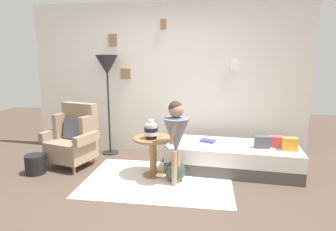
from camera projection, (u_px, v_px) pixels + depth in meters
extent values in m
plane|color=#4C3D33|center=(144.00, 202.00, 3.30)|extent=(12.00, 12.00, 0.00)
cube|color=silver|center=(168.00, 79.00, 4.94)|extent=(4.80, 0.10, 2.60)
cube|color=white|center=(235.00, 66.00, 4.68)|extent=(0.13, 0.02, 0.17)
cube|color=#B6B6AB|center=(235.00, 66.00, 4.68)|extent=(0.10, 0.01, 0.13)
cube|color=olive|center=(164.00, 24.00, 4.71)|extent=(0.10, 0.02, 0.16)
cube|color=#AFAFA9|center=(163.00, 24.00, 4.71)|extent=(0.08, 0.01, 0.13)
cube|color=olive|center=(113.00, 40.00, 4.89)|extent=(0.15, 0.02, 0.21)
cube|color=gray|center=(113.00, 40.00, 4.88)|extent=(0.12, 0.01, 0.16)
cube|color=olive|center=(126.00, 74.00, 4.97)|extent=(0.17, 0.02, 0.19)
cube|color=slate|center=(126.00, 74.00, 4.97)|extent=(0.14, 0.01, 0.15)
cube|color=silver|center=(158.00, 180.00, 3.88)|extent=(1.99, 1.38, 0.01)
cylinder|color=#9E7042|center=(50.00, 165.00, 4.28)|extent=(0.04, 0.04, 0.12)
cylinder|color=#9E7042|center=(74.00, 170.00, 4.09)|extent=(0.04, 0.04, 0.12)
cylinder|color=#9E7042|center=(71.00, 156.00, 4.69)|extent=(0.04, 0.04, 0.12)
cylinder|color=#9E7042|center=(94.00, 160.00, 4.49)|extent=(0.04, 0.04, 0.12)
cube|color=#8C725B|center=(71.00, 150.00, 4.35)|extent=(0.73, 0.70, 0.30)
cube|color=#8C725B|center=(80.00, 120.00, 4.47)|extent=(0.62, 0.30, 0.55)
cube|color=#8C725B|center=(62.00, 125.00, 4.47)|extent=(0.16, 0.32, 0.39)
cube|color=#8C725B|center=(88.00, 128.00, 4.27)|extent=(0.16, 0.32, 0.39)
cube|color=#8C725B|center=(53.00, 134.00, 4.42)|extent=(0.23, 0.51, 0.14)
cube|color=#8C725B|center=(87.00, 139.00, 4.16)|extent=(0.23, 0.51, 0.14)
cube|color=#474C56|center=(75.00, 129.00, 4.38)|extent=(0.39, 0.26, 0.33)
cube|color=#4C4742|center=(231.00, 164.00, 4.23)|extent=(1.96, 0.95, 0.18)
cube|color=white|center=(232.00, 152.00, 4.19)|extent=(1.96, 0.95, 0.22)
cube|color=orange|center=(290.00, 144.00, 3.88)|extent=(0.21, 0.13, 0.18)
cube|color=#D64C56|center=(276.00, 142.00, 4.04)|extent=(0.20, 0.15, 0.16)
cube|color=#474C56|center=(262.00, 142.00, 4.00)|extent=(0.21, 0.13, 0.17)
cylinder|color=olive|center=(153.00, 175.00, 4.04)|extent=(0.30, 0.30, 0.02)
cylinder|color=olive|center=(153.00, 157.00, 3.99)|extent=(0.10, 0.10, 0.52)
cylinder|color=olive|center=(153.00, 138.00, 3.94)|extent=(0.55, 0.55, 0.03)
cylinder|color=black|center=(151.00, 137.00, 3.87)|extent=(0.15, 0.15, 0.05)
cylinder|color=silver|center=(151.00, 133.00, 3.86)|extent=(0.19, 0.19, 0.05)
cylinder|color=black|center=(151.00, 129.00, 3.85)|extent=(0.19, 0.19, 0.05)
cylinder|color=silver|center=(151.00, 126.00, 3.84)|extent=(0.15, 0.15, 0.05)
cylinder|color=silver|center=(151.00, 122.00, 3.83)|extent=(0.07, 0.07, 0.06)
cylinder|color=black|center=(111.00, 152.00, 5.03)|extent=(0.28, 0.28, 0.02)
cylinder|color=black|center=(109.00, 107.00, 4.87)|extent=(0.03, 0.03, 1.61)
cone|color=#232328|center=(107.00, 65.00, 4.73)|extent=(0.38, 0.38, 0.33)
cylinder|color=#A37A60|center=(174.00, 169.00, 3.67)|extent=(0.07, 0.07, 0.48)
cylinder|color=#A37A60|center=(178.00, 166.00, 3.75)|extent=(0.07, 0.07, 0.48)
cone|color=slate|center=(176.00, 136.00, 3.62)|extent=(0.34, 0.34, 0.46)
cylinder|color=slate|center=(176.00, 124.00, 3.60)|extent=(0.17, 0.17, 0.17)
cylinder|color=#A37A60|center=(173.00, 133.00, 3.50)|extent=(0.14, 0.09, 0.31)
cylinder|color=#A37A60|center=(181.00, 129.00, 3.71)|extent=(0.14, 0.09, 0.31)
sphere|color=#A37A60|center=(176.00, 110.00, 3.56)|extent=(0.19, 0.19, 0.19)
sphere|color=#38281E|center=(176.00, 108.00, 3.56)|extent=(0.18, 0.18, 0.18)
cube|color=#3C3B8C|center=(208.00, 141.00, 4.31)|extent=(0.26, 0.23, 0.03)
sphere|color=#2D3D33|center=(175.00, 171.00, 3.84)|extent=(0.29, 0.29, 0.29)
cylinder|color=#2D3D33|center=(175.00, 158.00, 3.80)|extent=(0.08, 0.08, 0.09)
cylinder|color=black|center=(35.00, 164.00, 4.09)|extent=(0.28, 0.28, 0.28)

